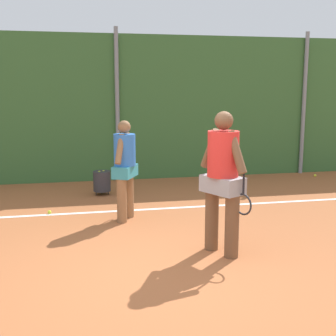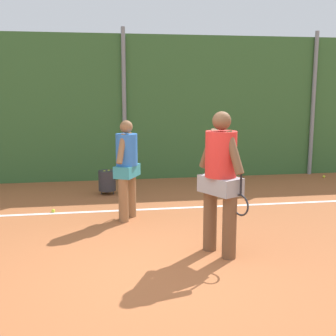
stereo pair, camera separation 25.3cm
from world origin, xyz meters
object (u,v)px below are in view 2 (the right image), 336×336
(ball_hopper, at_px, (107,180))
(tennis_ball_1, at_px, (106,186))
(player_foreground_near, at_px, (221,176))
(tennis_ball_2, at_px, (324,177))
(tennis_ball_0, at_px, (53,211))
(player_midcourt, at_px, (127,165))

(ball_hopper, xyz_separation_m, tennis_ball_1, (-0.02, 0.62, -0.26))
(player_foreground_near, distance_m, tennis_ball_2, 6.11)
(tennis_ball_2, bearing_deg, tennis_ball_0, -161.60)
(player_midcourt, relative_size, tennis_ball_2, 25.37)
(tennis_ball_0, bearing_deg, player_foreground_near, -45.41)
(tennis_ball_1, bearing_deg, ball_hopper, -88.02)
(ball_hopper, relative_size, tennis_ball_1, 7.78)
(tennis_ball_0, bearing_deg, tennis_ball_1, 62.53)
(player_midcourt, xyz_separation_m, ball_hopper, (-0.29, 1.86, -0.65))
(ball_hopper, relative_size, tennis_ball_0, 7.78)
(player_foreground_near, bearing_deg, tennis_ball_1, 170.56)
(tennis_ball_1, bearing_deg, tennis_ball_2, 2.47)
(player_midcourt, xyz_separation_m, tennis_ball_2, (5.06, 2.71, -0.90))
(tennis_ball_1, bearing_deg, player_midcourt, -82.84)
(player_midcourt, distance_m, ball_hopper, 1.99)
(player_foreground_near, xyz_separation_m, player_midcourt, (-1.09, 1.81, -0.13))
(player_foreground_near, relative_size, tennis_ball_0, 28.86)
(tennis_ball_0, xyz_separation_m, tennis_ball_2, (6.35, 2.11, 0.00))
(tennis_ball_0, distance_m, tennis_ball_1, 2.12)
(tennis_ball_2, bearing_deg, player_midcourt, -151.82)
(player_midcourt, bearing_deg, ball_hopper, 36.82)
(player_foreground_near, height_order, player_midcourt, player_foreground_near)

